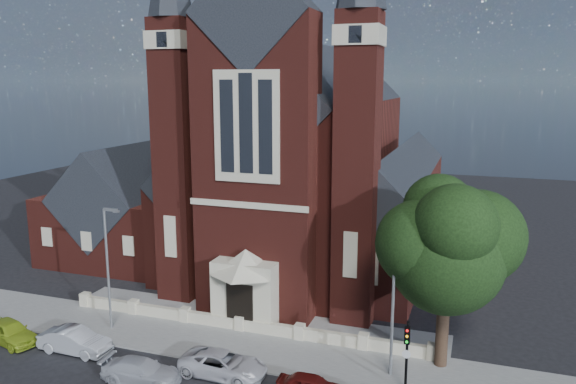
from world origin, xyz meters
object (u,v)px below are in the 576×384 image
at_px(street_tree, 448,250).
at_px(car_silver_b, 141,371).
at_px(church, 314,168).
at_px(street_lamp_right, 395,297).
at_px(street_lamp_left, 108,262).
at_px(traffic_signal, 407,348).
at_px(parish_hall, 130,213).
at_px(car_white_suv, 223,364).
at_px(car_silver_a, 75,341).
at_px(car_lime_van, 10,332).

distance_m(street_tree, car_silver_b, 17.64).
xyz_separation_m(church, street_lamp_right, (10.09, -18.94, -3.59)).
xyz_separation_m(street_lamp_left, car_silver_b, (5.44, -4.94, -3.97)).
relative_size(street_lamp_left, traffic_signal, 2.02).
relative_size(parish_hall, traffic_signal, 3.05).
bearing_deg(car_white_suv, car_silver_a, 94.25).
distance_m(street_tree, street_lamp_left, 20.71).
relative_size(parish_hall, car_lime_van, 2.87).
height_order(parish_hall, car_lime_van, parish_hall).
bearing_deg(street_lamp_right, car_silver_b, -158.54).
distance_m(car_lime_van, car_silver_a, 4.65).
height_order(parish_hall, street_tree, street_tree).
height_order(church, street_tree, church).
xyz_separation_m(car_silver_a, car_white_suv, (9.47, 0.43, -0.05)).
xyz_separation_m(parish_hall, street_lamp_right, (26.09, -14.00, 0.59)).
distance_m(parish_hall, car_silver_b, 23.52).
relative_size(street_lamp_right, traffic_signal, 2.02).
relative_size(traffic_signal, car_lime_van, 0.94).
bearing_deg(car_silver_a, church, -19.87).
relative_size(street_lamp_right, car_white_suv, 1.66).
height_order(street_lamp_left, car_lime_van, street_lamp_left).
bearing_deg(car_lime_van, car_silver_b, -82.76).
relative_size(parish_hall, street_lamp_left, 1.51).
xyz_separation_m(parish_hall, traffic_signal, (27.00, -15.57, -1.43)).
bearing_deg(church, parish_hall, -162.84).
relative_size(church, street_lamp_left, 4.31).
distance_m(street_lamp_left, car_silver_a, 5.11).
bearing_deg(parish_hall, street_lamp_left, -59.98).
distance_m(church, street_lamp_left, 20.84).
distance_m(church, street_lamp_right, 21.76).
bearing_deg(car_white_suv, traffic_signal, -80.43).
bearing_deg(car_silver_a, street_tree, -76.23).
bearing_deg(car_white_suv, car_silver_b, 119.42).
distance_m(parish_hall, car_white_suv, 24.48).
distance_m(street_lamp_left, car_lime_van, 7.16).
bearing_deg(church, traffic_signal, -61.80).
bearing_deg(parish_hall, car_lime_van, -79.46).
distance_m(street_tree, traffic_signal, 5.70).
bearing_deg(car_white_suv, street_lamp_right, -69.84).
distance_m(street_lamp_left, car_white_suv, 10.50).
xyz_separation_m(street_lamp_left, car_silver_a, (-0.17, -3.33, -3.87)).
height_order(car_silver_b, car_white_suv, car_white_suv).
height_order(church, street_lamp_right, church).
distance_m(street_lamp_right, traffic_signal, 2.71).
xyz_separation_m(church, parish_hall, (-16.00, -4.94, -4.17)).
bearing_deg(car_silver_b, car_white_suv, -66.28).
xyz_separation_m(traffic_signal, car_white_suv, (-9.61, -1.33, -1.91)).
bearing_deg(church, car_lime_van, -119.43).
height_order(street_lamp_right, car_lime_van, street_lamp_right).
xyz_separation_m(street_tree, street_lamp_right, (-2.51, -1.71, -2.36)).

